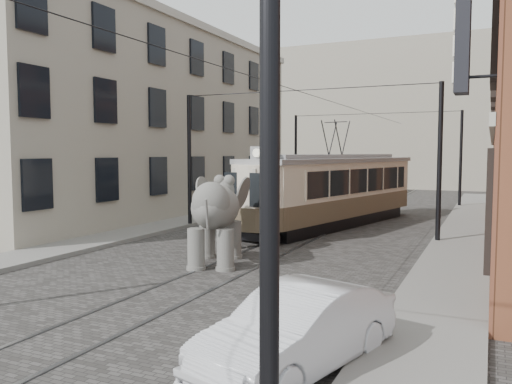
% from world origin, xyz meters
% --- Properties ---
extents(ground, '(120.00, 120.00, 0.00)m').
position_xyz_m(ground, '(0.00, 0.00, 0.00)').
color(ground, '#464340').
extents(tram_rails, '(1.54, 80.00, 0.02)m').
position_xyz_m(tram_rails, '(0.00, 0.00, 0.01)').
color(tram_rails, slate).
rests_on(tram_rails, ground).
extents(sidewalk_right, '(2.00, 60.00, 0.15)m').
position_xyz_m(sidewalk_right, '(6.00, 0.00, 0.07)').
color(sidewalk_right, slate).
rests_on(sidewalk_right, ground).
extents(sidewalk_left, '(2.00, 60.00, 0.15)m').
position_xyz_m(sidewalk_left, '(-6.50, 0.00, 0.07)').
color(sidewalk_left, slate).
rests_on(sidewalk_left, ground).
extents(stucco_building, '(7.00, 24.00, 10.00)m').
position_xyz_m(stucco_building, '(-11.00, 10.00, 5.00)').
color(stucco_building, '#9C9481').
rests_on(stucco_building, ground).
extents(distant_block, '(28.00, 10.00, 14.00)m').
position_xyz_m(distant_block, '(0.00, 40.00, 7.00)').
color(distant_block, '#9C9481').
rests_on(distant_block, ground).
extents(catenary, '(11.00, 30.20, 6.00)m').
position_xyz_m(catenary, '(-0.20, 5.00, 3.00)').
color(catenary, black).
rests_on(catenary, ground).
extents(tram, '(5.28, 12.47, 4.85)m').
position_xyz_m(tram, '(0.38, 9.02, 2.42)').
color(tram, beige).
rests_on(tram, ground).
extents(elephant, '(3.73, 4.94, 2.69)m').
position_xyz_m(elephant, '(-0.66, -0.44, 1.35)').
color(elephant, '#5D5B56').
rests_on(elephant, ground).
extents(parked_car, '(2.42, 4.19, 1.31)m').
position_xyz_m(parked_car, '(4.30, -6.69, 0.65)').
color(parked_car, silver).
rests_on(parked_car, ground).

